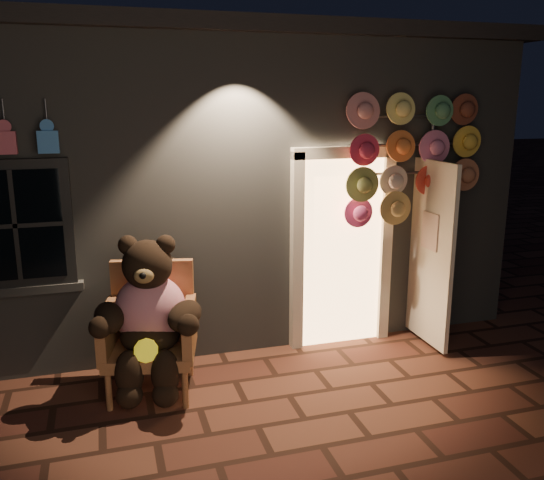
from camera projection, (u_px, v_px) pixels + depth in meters
name	position (u px, v px, depth m)	size (l,w,h in m)	color
ground	(258.00, 427.00, 4.82)	(60.00, 60.00, 0.00)	brown
shop_building	(183.00, 167.00, 8.12)	(7.30, 5.95, 3.51)	slate
wicker_armchair	(151.00, 328.00, 5.36)	(0.95, 0.89, 1.19)	#AE6B43
teddy_bear	(149.00, 316.00, 5.17)	(1.03, 0.90, 1.45)	red
hat_rack	(412.00, 157.00, 6.08)	(1.54, 0.22, 2.72)	#59595E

